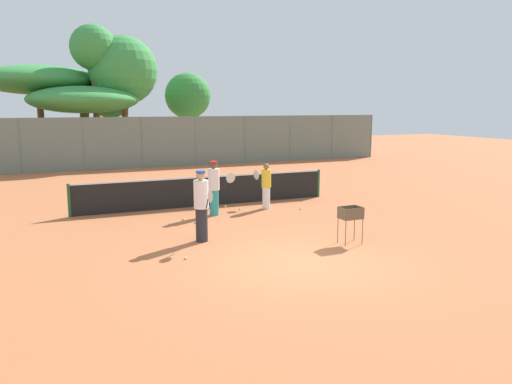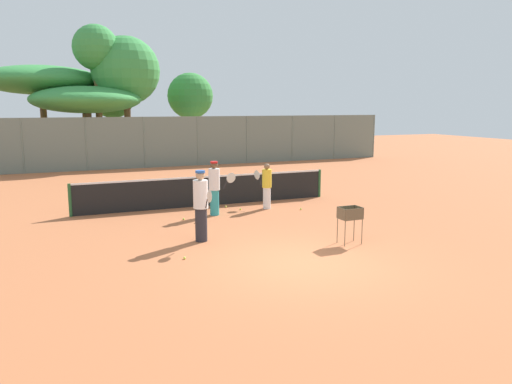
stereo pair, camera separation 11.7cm
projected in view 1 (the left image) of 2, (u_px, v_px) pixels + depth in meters
ground_plane at (304, 264)px, 11.23m from camera, size 80.00×80.00×0.00m
tennis_net at (206, 190)px, 17.62m from camera, size 9.23×0.10×1.07m
back_fence at (142, 143)px, 28.23m from camera, size 31.47×0.08×2.89m
tree_0 at (188, 96)px, 34.73m from camera, size 3.17×3.17×5.77m
tree_1 at (38, 80)px, 30.50m from camera, size 7.10×7.10×5.94m
tree_2 at (123, 71)px, 30.10m from camera, size 4.10×4.10×7.66m
tree_3 at (84, 100)px, 29.26m from camera, size 6.37×6.37×4.66m
tree_4 at (110, 97)px, 32.83m from camera, size 2.83×2.83×5.51m
tree_5 at (93, 50)px, 28.94m from camera, size 2.64×2.64×8.17m
player_white_outfit at (214, 187)px, 16.06m from camera, size 0.87×0.48×1.76m
player_red_cap at (201, 205)px, 12.92m from camera, size 0.39×0.95×1.87m
player_yellow_shirt at (266, 185)px, 17.11m from camera, size 0.40×0.84×1.57m
ball_cart at (351, 216)px, 12.77m from camera, size 0.56×0.41×0.96m
tennis_ball_0 at (225, 207)px, 17.40m from camera, size 0.07×0.07×0.07m
tennis_ball_1 at (240, 209)px, 17.00m from camera, size 0.07×0.07×0.07m
tennis_ball_2 at (183, 219)px, 15.49m from camera, size 0.07×0.07×0.07m
tennis_ball_3 at (186, 258)px, 11.52m from camera, size 0.07×0.07×0.07m
tennis_ball_4 at (300, 209)px, 17.04m from camera, size 0.07×0.07×0.07m
parked_car at (171, 149)px, 32.86m from camera, size 4.20×1.70×1.60m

